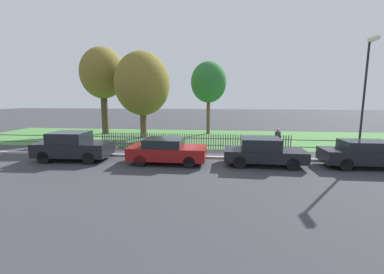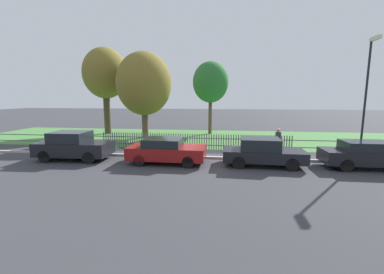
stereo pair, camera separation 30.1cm
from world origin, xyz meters
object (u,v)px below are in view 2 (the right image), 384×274
(covered_motorcycle, at_px, (171,145))
(pedestrian_near_fence, at_px, (278,140))
(parked_car_black_saloon, at_px, (166,150))
(tree_nearest_kerb, at_px, (105,74))
(parked_car_silver_hatchback, at_px, (74,146))
(tree_mid_park, at_px, (211,82))
(street_lamp, at_px, (368,87))
(tree_behind_motorcycle, at_px, (144,84))
(parked_car_red_compact, at_px, (369,155))
(parked_car_navy_estate, at_px, (262,152))

(covered_motorcycle, bearing_deg, pedestrian_near_fence, 7.81)
(parked_car_black_saloon, height_order, tree_nearest_kerb, tree_nearest_kerb)
(parked_car_black_saloon, bearing_deg, parked_car_silver_hatchback, -179.93)
(tree_mid_park, xyz_separation_m, street_lamp, (8.71, -9.74, -0.83))
(tree_behind_motorcycle, height_order, street_lamp, tree_behind_motorcycle)
(tree_mid_park, bearing_deg, street_lamp, -48.20)
(tree_behind_motorcycle, bearing_deg, parked_car_red_compact, -30.13)
(covered_motorcycle, bearing_deg, tree_nearest_kerb, 134.72)
(tree_behind_motorcycle, height_order, tree_mid_park, tree_behind_motorcycle)
(parked_car_silver_hatchback, relative_size, street_lamp, 0.63)
(parked_car_navy_estate, bearing_deg, street_lamp, 16.73)
(covered_motorcycle, height_order, tree_mid_park, tree_mid_park)
(parked_car_navy_estate, xyz_separation_m, street_lamp, (5.38, 1.42, 3.27))
(parked_car_black_saloon, bearing_deg, pedestrian_near_fence, 23.51)
(parked_car_silver_hatchback, xyz_separation_m, parked_car_black_saloon, (5.31, -0.05, -0.11))
(covered_motorcycle, height_order, pedestrian_near_fence, pedestrian_near_fence)
(covered_motorcycle, bearing_deg, parked_car_silver_hatchback, -159.45)
(parked_car_black_saloon, distance_m, tree_nearest_kerb, 13.88)
(parked_car_red_compact, xyz_separation_m, pedestrian_near_fence, (-3.85, 2.44, 0.23))
(covered_motorcycle, bearing_deg, tree_mid_park, 80.03)
(tree_mid_park, bearing_deg, pedestrian_near_fence, -62.04)
(tree_behind_motorcycle, bearing_deg, parked_car_silver_hatchback, -100.64)
(parked_car_red_compact, bearing_deg, street_lamp, 77.95)
(parked_car_navy_estate, relative_size, tree_behind_motorcycle, 0.57)
(parked_car_red_compact, bearing_deg, parked_car_navy_estate, -179.50)
(parked_car_navy_estate, bearing_deg, tree_behind_motorcycle, 139.02)
(tree_mid_park, relative_size, street_lamp, 1.04)
(pedestrian_near_fence, bearing_deg, parked_car_red_compact, 71.25)
(parked_car_silver_hatchback, bearing_deg, tree_behind_motorcycle, 77.11)
(parked_car_silver_hatchback, relative_size, tree_nearest_kerb, 0.50)
(parked_car_black_saloon, xyz_separation_m, street_lamp, (10.36, 1.53, 3.30))
(parked_car_red_compact, bearing_deg, parked_car_silver_hatchback, -179.94)
(tree_mid_park, bearing_deg, parked_car_red_compact, -52.71)
(parked_car_silver_hatchback, bearing_deg, tree_mid_park, 55.95)
(parked_car_red_compact, distance_m, street_lamp, 3.56)
(parked_car_red_compact, xyz_separation_m, tree_behind_motorcycle, (-13.86, 8.04, 3.87))
(parked_car_black_saloon, xyz_separation_m, tree_behind_motorcycle, (-3.78, 8.24, 3.88))
(covered_motorcycle, bearing_deg, parked_car_navy_estate, -17.84)
(parked_car_black_saloon, distance_m, tree_behind_motorcycle, 9.86)
(parked_car_silver_hatchback, relative_size, parked_car_navy_estate, 0.99)
(parked_car_black_saloon, distance_m, pedestrian_near_fence, 6.77)
(tree_behind_motorcycle, bearing_deg, tree_mid_park, 29.26)
(covered_motorcycle, height_order, tree_nearest_kerb, tree_nearest_kerb)
(parked_car_red_compact, bearing_deg, tree_behind_motorcycle, 149.40)
(tree_nearest_kerb, bearing_deg, parked_car_navy_estate, -37.53)
(pedestrian_near_fence, bearing_deg, parked_car_black_saloon, -53.48)
(parked_car_red_compact, relative_size, street_lamp, 0.69)
(parked_car_silver_hatchback, height_order, tree_mid_park, tree_mid_park)
(parked_car_black_saloon, xyz_separation_m, tree_mid_park, (1.65, 11.28, 4.13))
(tree_mid_park, bearing_deg, parked_car_black_saloon, -98.31)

